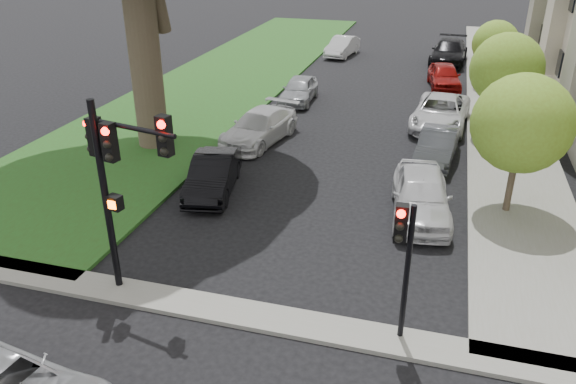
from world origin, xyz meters
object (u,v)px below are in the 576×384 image
(traffic_signal_main, at_px, (116,166))
(car_parked_1, at_px, (437,146))
(car_parked_0, at_px, (421,195))
(car_parked_7, at_px, (299,89))
(traffic_signal_secondary, at_px, (404,249))
(car_parked_5, at_px, (213,175))
(car_parked_6, at_px, (259,127))
(car_parked_9, at_px, (342,46))
(small_tree_a, at_px, (522,124))
(car_parked_3, at_px, (444,76))
(small_tree_c, at_px, (495,44))
(car_parked_2, at_px, (440,112))
(small_tree_b, at_px, (507,69))
(car_parked_4, at_px, (449,52))

(traffic_signal_main, relative_size, car_parked_1, 1.30)
(car_parked_0, distance_m, car_parked_7, 13.34)
(traffic_signal_secondary, distance_m, car_parked_5, 9.46)
(car_parked_6, bearing_deg, car_parked_9, 100.13)
(small_tree_a, xyz_separation_m, car_parked_3, (-2.52, 15.27, -2.40))
(car_parked_0, xyz_separation_m, car_parked_9, (-7.02, 22.95, -0.10))
(car_parked_0, bearing_deg, car_parked_3, 82.72)
(small_tree_c, bearing_deg, car_parked_2, -107.80)
(car_parked_2, bearing_deg, small_tree_b, -12.35)
(car_parked_2, distance_m, car_parked_6, 8.52)
(car_parked_4, height_order, car_parked_7, car_parked_4)
(car_parked_5, relative_size, car_parked_9, 1.00)
(small_tree_b, distance_m, car_parked_7, 10.50)
(small_tree_c, xyz_separation_m, car_parked_1, (-2.43, -11.96, -1.88))
(small_tree_a, bearing_deg, car_parked_2, 106.79)
(small_tree_a, height_order, car_parked_1, small_tree_a)
(small_tree_c, height_order, car_parked_9, small_tree_c)
(car_parked_5, bearing_deg, car_parked_7, 78.22)
(car_parked_4, height_order, car_parked_6, car_parked_4)
(small_tree_c, xyz_separation_m, car_parked_2, (-2.47, -7.69, -1.82))
(car_parked_3, bearing_deg, car_parked_5, -123.07)
(small_tree_c, bearing_deg, car_parked_6, -129.91)
(small_tree_a, xyz_separation_m, car_parked_0, (-2.73, -0.99, -2.32))
(traffic_signal_secondary, xyz_separation_m, car_parked_3, (0.32, 22.52, -1.73))
(small_tree_c, bearing_deg, traffic_signal_secondary, -97.01)
(car_parked_0, height_order, car_parked_4, car_parked_4)
(small_tree_c, xyz_separation_m, traffic_signal_main, (-9.60, -23.07, 0.99))
(traffic_signal_secondary, bearing_deg, car_parked_6, 122.07)
(small_tree_c, relative_size, car_parked_0, 0.85)
(car_parked_3, xyz_separation_m, car_parked_6, (-7.38, -11.25, -0.00))
(small_tree_a, distance_m, car_parked_0, 3.72)
(small_tree_c, distance_m, car_parked_0, 17.17)
(car_parked_9, bearing_deg, traffic_signal_secondary, -68.67)
(car_parked_2, distance_m, car_parked_4, 13.30)
(car_parked_2, relative_size, car_parked_5, 1.26)
(small_tree_a, distance_m, traffic_signal_main, 12.01)
(traffic_signal_secondary, bearing_deg, car_parked_7, 111.63)
(small_tree_b, xyz_separation_m, traffic_signal_secondary, (-2.84, -14.66, -0.62))
(small_tree_a, relative_size, small_tree_c, 1.22)
(small_tree_c, relative_size, car_parked_4, 0.70)
(small_tree_a, relative_size, car_parked_4, 0.86)
(small_tree_b, relative_size, car_parked_4, 0.84)
(traffic_signal_secondary, bearing_deg, small_tree_c, 82.99)
(small_tree_a, distance_m, car_parked_5, 10.23)
(traffic_signal_main, distance_m, car_parked_9, 29.30)
(car_parked_2, height_order, car_parked_7, car_parked_2)
(car_parked_4, relative_size, car_parked_5, 1.34)
(car_parked_1, xyz_separation_m, car_parked_2, (-0.04, 4.27, 0.06))
(car_parked_1, bearing_deg, car_parked_5, -140.58)
(small_tree_c, xyz_separation_m, traffic_signal_secondary, (-2.84, -23.11, -0.11))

